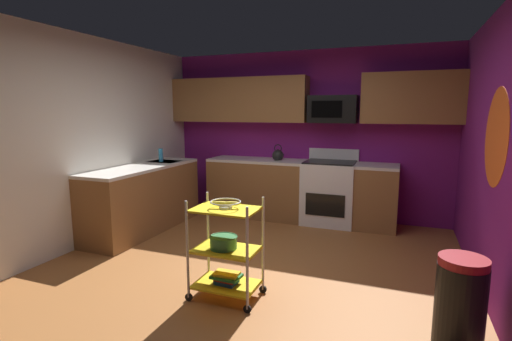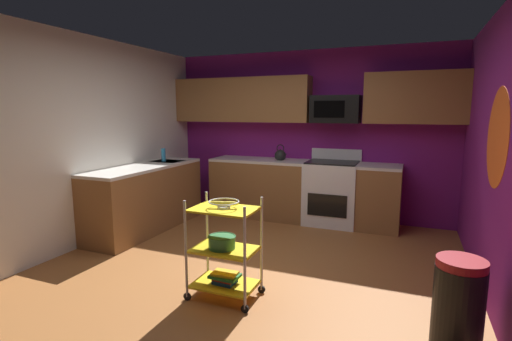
{
  "view_description": "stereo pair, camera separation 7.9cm",
  "coord_description": "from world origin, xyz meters",
  "px_view_note": "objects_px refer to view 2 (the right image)",
  "views": [
    {
      "loc": [
        1.45,
        -3.47,
        1.68
      ],
      "look_at": [
        0.02,
        0.23,
        1.05
      ],
      "focal_mm": 26.57,
      "sensor_mm": 36.0,
      "label": 1
    },
    {
      "loc": [
        1.52,
        -3.44,
        1.68
      ],
      "look_at": [
        0.02,
        0.23,
        1.05
      ],
      "focal_mm": 26.57,
      "sensor_mm": 36.0,
      "label": 2
    }
  ],
  "objects_px": {
    "mixing_bowl_large": "(222,242)",
    "kettle": "(280,155)",
    "oven_range": "(332,192)",
    "microwave": "(336,109)",
    "book_stack": "(225,277)",
    "rolling_cart": "(225,249)",
    "dish_soap_bottle": "(163,155)",
    "fruit_bowl": "(224,203)",
    "trash_can": "(458,304)"
  },
  "relations": [
    {
      "from": "microwave",
      "to": "fruit_bowl",
      "type": "height_order",
      "value": "microwave"
    },
    {
      "from": "rolling_cart",
      "to": "dish_soap_bottle",
      "type": "bearing_deg",
      "value": 136.87
    },
    {
      "from": "microwave",
      "to": "kettle",
      "type": "relative_size",
      "value": 2.65
    },
    {
      "from": "microwave",
      "to": "fruit_bowl",
      "type": "bearing_deg",
      "value": -99.01
    },
    {
      "from": "rolling_cart",
      "to": "trash_can",
      "type": "height_order",
      "value": "rolling_cart"
    },
    {
      "from": "kettle",
      "to": "dish_soap_bottle",
      "type": "distance_m",
      "value": 1.78
    },
    {
      "from": "book_stack",
      "to": "trash_can",
      "type": "bearing_deg",
      "value": -1.22
    },
    {
      "from": "microwave",
      "to": "dish_soap_bottle",
      "type": "distance_m",
      "value": 2.66
    },
    {
      "from": "book_stack",
      "to": "kettle",
      "type": "xyz_separation_m",
      "value": [
        -0.37,
        2.65,
        0.81
      ]
    },
    {
      "from": "fruit_bowl",
      "to": "trash_can",
      "type": "height_order",
      "value": "fruit_bowl"
    },
    {
      "from": "dish_soap_bottle",
      "to": "kettle",
      "type": "bearing_deg",
      "value": 27.27
    },
    {
      "from": "oven_range",
      "to": "rolling_cart",
      "type": "xyz_separation_m",
      "value": [
        -0.44,
        -2.66,
        -0.02
      ]
    },
    {
      "from": "fruit_bowl",
      "to": "kettle",
      "type": "height_order",
      "value": "kettle"
    },
    {
      "from": "rolling_cart",
      "to": "mixing_bowl_large",
      "type": "distance_m",
      "value": 0.07
    },
    {
      "from": "microwave",
      "to": "book_stack",
      "type": "height_order",
      "value": "microwave"
    },
    {
      "from": "dish_soap_bottle",
      "to": "trash_can",
      "type": "distance_m",
      "value": 4.31
    },
    {
      "from": "microwave",
      "to": "rolling_cart",
      "type": "distance_m",
      "value": 3.06
    },
    {
      "from": "oven_range",
      "to": "microwave",
      "type": "distance_m",
      "value": 1.23
    },
    {
      "from": "mixing_bowl_large",
      "to": "book_stack",
      "type": "height_order",
      "value": "mixing_bowl_large"
    },
    {
      "from": "microwave",
      "to": "oven_range",
      "type": "bearing_deg",
      "value": -89.74
    },
    {
      "from": "oven_range",
      "to": "kettle",
      "type": "height_order",
      "value": "kettle"
    },
    {
      "from": "mixing_bowl_large",
      "to": "fruit_bowl",
      "type": "bearing_deg",
      "value": -0.0
    },
    {
      "from": "microwave",
      "to": "kettle",
      "type": "xyz_separation_m",
      "value": [
        -0.81,
        -0.11,
        -0.7
      ]
    },
    {
      "from": "oven_range",
      "to": "kettle",
      "type": "bearing_deg",
      "value": -179.73
    },
    {
      "from": "fruit_bowl",
      "to": "kettle",
      "type": "distance_m",
      "value": 2.68
    },
    {
      "from": "microwave",
      "to": "book_stack",
      "type": "xyz_separation_m",
      "value": [
        -0.44,
        -2.76,
        -1.52
      ]
    },
    {
      "from": "microwave",
      "to": "mixing_bowl_large",
      "type": "height_order",
      "value": "microwave"
    },
    {
      "from": "oven_range",
      "to": "trash_can",
      "type": "relative_size",
      "value": 1.67
    },
    {
      "from": "oven_range",
      "to": "rolling_cart",
      "type": "height_order",
      "value": "oven_range"
    },
    {
      "from": "oven_range",
      "to": "dish_soap_bottle",
      "type": "xyz_separation_m",
      "value": [
        -2.4,
        -0.82,
        0.54
      ]
    },
    {
      "from": "oven_range",
      "to": "trash_can",
      "type": "height_order",
      "value": "oven_range"
    },
    {
      "from": "kettle",
      "to": "fruit_bowl",
      "type": "bearing_deg",
      "value": -81.98
    },
    {
      "from": "kettle",
      "to": "dish_soap_bottle",
      "type": "xyz_separation_m",
      "value": [
        -1.58,
        -0.82,
        0.02
      ]
    },
    {
      "from": "fruit_bowl",
      "to": "oven_range",
      "type": "bearing_deg",
      "value": 80.63
    },
    {
      "from": "book_stack",
      "to": "fruit_bowl",
      "type": "bearing_deg",
      "value": 180.0
    },
    {
      "from": "book_stack",
      "to": "dish_soap_bottle",
      "type": "height_order",
      "value": "dish_soap_bottle"
    },
    {
      "from": "oven_range",
      "to": "kettle",
      "type": "relative_size",
      "value": 4.17
    },
    {
      "from": "rolling_cart",
      "to": "fruit_bowl",
      "type": "bearing_deg",
      "value": 180.0
    },
    {
      "from": "dish_soap_bottle",
      "to": "fruit_bowl",
      "type": "bearing_deg",
      "value": -43.13
    },
    {
      "from": "fruit_bowl",
      "to": "microwave",
      "type": "bearing_deg",
      "value": 80.99
    },
    {
      "from": "fruit_bowl",
      "to": "book_stack",
      "type": "xyz_separation_m",
      "value": [
        0.0,
        0.0,
        -0.69
      ]
    },
    {
      "from": "oven_range",
      "to": "microwave",
      "type": "bearing_deg",
      "value": 90.26
    },
    {
      "from": "dish_soap_bottle",
      "to": "book_stack",
      "type": "bearing_deg",
      "value": -43.13
    },
    {
      "from": "microwave",
      "to": "fruit_bowl",
      "type": "relative_size",
      "value": 2.57
    },
    {
      "from": "fruit_bowl",
      "to": "mixing_bowl_large",
      "type": "distance_m",
      "value": 0.36
    },
    {
      "from": "rolling_cart",
      "to": "mixing_bowl_large",
      "type": "height_order",
      "value": "rolling_cart"
    },
    {
      "from": "mixing_bowl_large",
      "to": "kettle",
      "type": "relative_size",
      "value": 0.95
    },
    {
      "from": "microwave",
      "to": "book_stack",
      "type": "bearing_deg",
      "value": -99.01
    },
    {
      "from": "oven_range",
      "to": "trash_can",
      "type": "bearing_deg",
      "value": -62.1
    },
    {
      "from": "dish_soap_bottle",
      "to": "trash_can",
      "type": "height_order",
      "value": "dish_soap_bottle"
    }
  ]
}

